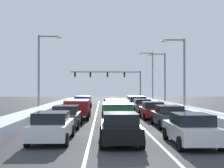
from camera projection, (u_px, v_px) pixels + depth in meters
The scene contains 25 objects.
ground_plane at pixel (113, 116), 30.33m from camera, with size 140.08×140.08×0.00m, color #333335.
lane_stripe_between_right_lane_and_center_lane at pixel (126, 112), 35.77m from camera, with size 0.14×59.26×0.01m, color silver.
lane_stripe_between_center_lane_and_left_lane at pixel (97, 112), 35.67m from camera, with size 0.14×59.26×0.01m, color silver.
snow_bank_right_shoulder at pixel (173, 108), 35.94m from camera, with size 1.92×59.26×0.89m, color silver.
snow_bank_left_shoulder at pixel (50, 109), 35.50m from camera, with size 1.97×59.26×0.77m, color silver.
sedan_white_right_lane_nearest at pixel (191, 129), 14.96m from camera, with size 2.00×4.50×1.51m.
sedan_charcoal_right_lane_second at pixel (169, 116), 21.94m from camera, with size 2.00×4.50×1.51m.
sedan_red_right_lane_third at pixel (152, 110), 27.83m from camera, with size 2.00×4.50×1.51m.
sedan_gray_right_lane_fourth at pixel (142, 106), 34.67m from camera, with size 2.00×4.50×1.51m.
suv_navy_right_lane_fifth at pixel (136, 101), 41.12m from camera, with size 2.16×4.90×1.67m.
sedan_black_center_lane_nearest at pixel (120, 128), 15.38m from camera, with size 2.00×4.50×1.51m.
suv_green_center_lane_second at pixel (117, 112), 22.45m from camera, with size 2.16×4.90×1.67m.
suv_maroon_center_lane_third at pixel (116, 107), 28.76m from camera, with size 2.16×4.90×1.67m.
sedan_silver_center_lane_fourth at pixel (111, 106), 35.22m from camera, with size 2.00×4.50×1.51m.
sedan_tan_center_lane_fifth at pixel (111, 103), 41.44m from camera, with size 2.00×4.50×1.51m.
sedan_white_left_lane_nearest at pixel (52, 126), 15.93m from camera, with size 2.00×4.50×1.51m.
sedan_charcoal_left_lane_second at pixel (67, 116), 21.92m from camera, with size 2.00×4.50×1.51m.
suv_red_left_lane_third at pixel (78, 107), 27.81m from camera, with size 2.16×4.90×1.67m.
sedan_gray_left_lane_fourth at pixel (79, 106), 34.76m from camera, with size 2.00×4.50×1.51m.
suv_navy_left_lane_fifth at pixel (83, 101), 41.91m from camera, with size 2.16×4.90×1.67m.
traffic_light_gantry at pixel (114, 77), 62.73m from camera, with size 14.00×0.47×6.20m.
street_lamp_right_near at pixel (181, 69), 33.32m from camera, with size 2.66×0.36×7.98m.
street_lamp_right_mid at pixel (162, 75), 44.09m from camera, with size 2.66×0.36×7.65m.
street_lamp_right_far at pixel (151, 73), 54.87m from camera, with size 2.66×0.36×9.00m.
street_lamp_left_mid at pixel (42, 67), 34.04m from camera, with size 2.66×0.36×8.49m.
Camera 1 is at (-1.06, -8.81, 2.70)m, focal length 50.45 mm.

